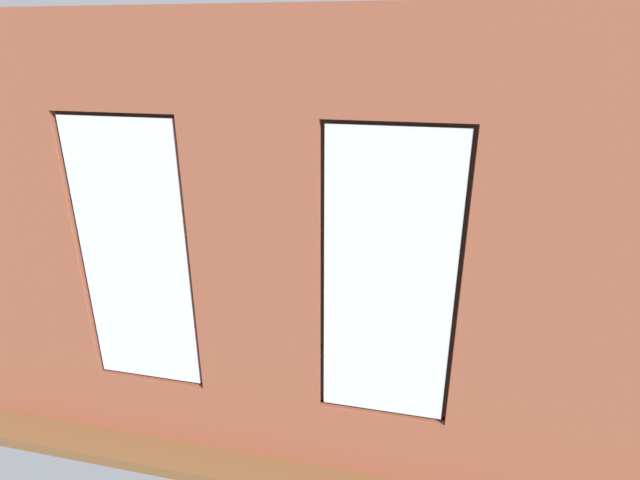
# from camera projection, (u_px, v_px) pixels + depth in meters

# --- Properties ---
(ground_plane) EXTENTS (6.92, 6.15, 0.10)m
(ground_plane) POSITION_uv_depth(u_px,v_px,m) (330.00, 303.00, 6.67)
(ground_plane) COLOR brown
(brick_wall_with_windows) EXTENTS (6.32, 0.30, 3.41)m
(brick_wall_with_windows) POSITION_uv_depth(u_px,v_px,m) (257.00, 267.00, 3.59)
(brick_wall_with_windows) COLOR #9E5138
(brick_wall_with_windows) RESTS_ON ground_plane
(white_wall_right) EXTENTS (0.10, 5.15, 3.41)m
(white_wall_right) POSITION_uv_depth(u_px,v_px,m) (93.00, 166.00, 6.47)
(white_wall_right) COLOR silver
(white_wall_right) RESTS_ON ground_plane
(couch_by_window) EXTENTS (2.04, 0.87, 0.80)m
(couch_by_window) POSITION_uv_depth(u_px,v_px,m) (200.00, 359.00, 4.86)
(couch_by_window) COLOR black
(couch_by_window) RESTS_ON ground_plane
(couch_left) EXTENTS (1.00, 2.11, 0.80)m
(couch_left) POSITION_uv_depth(u_px,v_px,m) (537.00, 320.00, 5.53)
(couch_left) COLOR black
(couch_left) RESTS_ON ground_plane
(coffee_table) EXTENTS (1.57, 0.72, 0.42)m
(coffee_table) POSITION_uv_depth(u_px,v_px,m) (324.00, 264.00, 6.84)
(coffee_table) COLOR tan
(coffee_table) RESTS_ON ground_plane
(cup_ceramic) EXTENTS (0.07, 0.07, 0.08)m
(cup_ceramic) POSITION_uv_depth(u_px,v_px,m) (357.00, 257.00, 6.83)
(cup_ceramic) COLOR #B23D38
(cup_ceramic) RESTS_ON coffee_table
(candle_jar) EXTENTS (0.08, 0.08, 0.12)m
(candle_jar) POSITION_uv_depth(u_px,v_px,m) (331.00, 261.00, 6.68)
(candle_jar) COLOR #B7333D
(candle_jar) RESTS_ON coffee_table
(table_plant_small) EXTENTS (0.14, 0.14, 0.23)m
(table_plant_small) POSITION_uv_depth(u_px,v_px,m) (324.00, 252.00, 6.78)
(table_plant_small) COLOR brown
(table_plant_small) RESTS_ON coffee_table
(remote_gray) EXTENTS (0.17, 0.14, 0.02)m
(remote_gray) POSITION_uv_depth(u_px,v_px,m) (289.00, 260.00, 6.81)
(remote_gray) COLOR #59595B
(remote_gray) RESTS_ON coffee_table
(media_console) EXTENTS (1.10, 0.42, 0.47)m
(media_console) POSITION_uv_depth(u_px,v_px,m) (132.00, 269.00, 7.01)
(media_console) COLOR black
(media_console) RESTS_ON ground_plane
(tv_flatscreen) EXTENTS (1.23, 0.20, 0.84)m
(tv_flatscreen) POSITION_uv_depth(u_px,v_px,m) (126.00, 225.00, 6.77)
(tv_flatscreen) COLOR black
(tv_flatscreen) RESTS_ON media_console
(papasan_chair) EXTENTS (1.03, 1.03, 0.66)m
(papasan_chair) POSITION_uv_depth(u_px,v_px,m) (339.00, 220.00, 8.36)
(papasan_chair) COLOR olive
(papasan_chair) RESTS_ON ground_plane
(potted_plant_between_couches) EXTENTS (1.12, 1.06, 1.31)m
(potted_plant_between_couches) POSITION_uv_depth(u_px,v_px,m) (351.00, 345.00, 4.47)
(potted_plant_between_couches) COLOR beige
(potted_plant_between_couches) RESTS_ON ground_plane
(potted_plant_near_tv) EXTENTS (0.95, 0.85, 1.18)m
(potted_plant_near_tv) POSITION_uv_depth(u_px,v_px,m) (123.00, 288.00, 5.90)
(potted_plant_near_tv) COLOR #47423D
(potted_plant_near_tv) RESTS_ON ground_plane
(potted_plant_by_left_couch) EXTENTS (0.36, 0.36, 0.58)m
(potted_plant_by_left_couch) POSITION_uv_depth(u_px,v_px,m) (488.00, 260.00, 6.93)
(potted_plant_by_left_couch) COLOR #47423D
(potted_plant_by_left_couch) RESTS_ON ground_plane
(potted_plant_corner_near_left) EXTENTS (0.78, 0.74, 1.28)m
(potted_plant_corner_near_left) POSITION_uv_depth(u_px,v_px,m) (519.00, 226.00, 7.82)
(potted_plant_corner_near_left) COLOR #9E5638
(potted_plant_corner_near_left) RESTS_ON ground_plane
(potted_plant_mid_room_small) EXTENTS (0.34, 0.34, 0.50)m
(potted_plant_mid_room_small) POSITION_uv_depth(u_px,v_px,m) (393.00, 262.00, 6.98)
(potted_plant_mid_room_small) COLOR #47423D
(potted_plant_mid_room_small) RESTS_ON ground_plane
(potted_plant_corner_far_left) EXTENTS (0.36, 0.36, 0.65)m
(potted_plant_corner_far_left) POSITION_uv_depth(u_px,v_px,m) (593.00, 412.00, 4.03)
(potted_plant_corner_far_left) COLOR brown
(potted_plant_corner_far_left) RESTS_ON ground_plane
(potted_plant_beside_window_right) EXTENTS (0.55, 0.55, 0.85)m
(potted_plant_beside_window_right) POSITION_uv_depth(u_px,v_px,m) (83.00, 329.00, 4.92)
(potted_plant_beside_window_right) COLOR beige
(potted_plant_beside_window_right) RESTS_ON ground_plane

